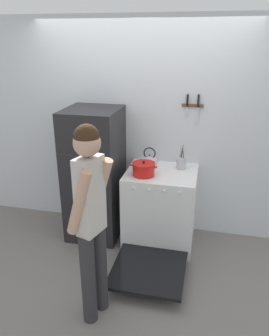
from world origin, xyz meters
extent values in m
plane|color=slate|center=(0.00, 0.00, 0.00)|extent=(14.00, 14.00, 0.00)
cube|color=silver|center=(0.00, 0.03, 1.27)|extent=(10.00, 0.06, 2.55)
cube|color=black|center=(-0.51, -0.33, 0.79)|extent=(0.61, 0.65, 1.57)
cube|color=#2D2D2D|center=(-0.51, -0.66, 1.13)|extent=(0.60, 0.01, 0.01)
cylinder|color=#B2B5BA|center=(-0.32, -0.67, 0.69)|extent=(0.02, 0.02, 0.50)
cube|color=white|center=(0.30, -0.35, 0.45)|extent=(0.79, 0.69, 0.91)
cube|color=black|center=(0.30, -0.35, 0.90)|extent=(0.77, 0.68, 0.02)
cube|color=black|center=(0.30, -0.67, 0.44)|extent=(0.69, 0.05, 0.69)
cylinder|color=black|center=(0.12, -0.49, 0.90)|extent=(0.22, 0.22, 0.01)
cylinder|color=black|center=(0.48, -0.49, 0.90)|extent=(0.22, 0.22, 0.01)
cylinder|color=black|center=(0.12, -0.21, 0.90)|extent=(0.22, 0.22, 0.01)
cylinder|color=black|center=(0.48, -0.21, 0.90)|extent=(0.22, 0.22, 0.01)
cylinder|color=silver|center=(0.06, -0.71, 0.84)|extent=(0.04, 0.02, 0.04)
cylinder|color=silver|center=(0.22, -0.71, 0.84)|extent=(0.04, 0.02, 0.04)
cylinder|color=silver|center=(0.38, -0.71, 0.84)|extent=(0.04, 0.02, 0.04)
cylinder|color=silver|center=(0.54, -0.71, 0.84)|extent=(0.04, 0.02, 0.04)
cube|color=black|center=(0.30, -1.06, 0.12)|extent=(0.73, 0.73, 0.04)
cube|color=#99999E|center=(0.30, -0.43, 0.41)|extent=(0.65, 0.38, 0.01)
cylinder|color=red|center=(0.12, -0.49, 0.97)|extent=(0.24, 0.24, 0.12)
cylinder|color=red|center=(0.12, -0.49, 1.04)|extent=(0.25, 0.25, 0.02)
sphere|color=black|center=(0.12, -0.49, 1.06)|extent=(0.03, 0.03, 0.03)
cylinder|color=red|center=(-0.01, -0.49, 1.01)|extent=(0.03, 0.02, 0.02)
cylinder|color=red|center=(0.25, -0.49, 1.01)|extent=(0.03, 0.02, 0.02)
cylinder|color=silver|center=(0.13, -0.21, 0.95)|extent=(0.18, 0.18, 0.10)
cone|color=silver|center=(0.13, -0.21, 1.02)|extent=(0.18, 0.18, 0.03)
sphere|color=black|center=(0.13, -0.21, 1.04)|extent=(0.02, 0.02, 0.02)
cone|color=silver|center=(0.22, -0.21, 0.96)|extent=(0.10, 0.03, 0.08)
torus|color=black|center=(0.13, -0.21, 1.07)|extent=(0.14, 0.01, 0.14)
cylinder|color=#B7BABF|center=(0.50, -0.20, 0.97)|extent=(0.11, 0.11, 0.13)
cylinder|color=#9E7547|center=(0.49, -0.18, 1.06)|extent=(0.05, 0.01, 0.25)
cylinder|color=#232326|center=(0.50, -0.19, 1.04)|extent=(0.03, 0.02, 0.22)
cylinder|color=#B2B5BA|center=(0.48, -0.20, 1.05)|extent=(0.02, 0.05, 0.23)
cylinder|color=#4C4C51|center=(0.52, -0.20, 1.02)|extent=(0.03, 0.03, 0.18)
cylinder|color=#2D2D30|center=(-0.10, -1.67, 0.43)|extent=(0.12, 0.12, 0.85)
cylinder|color=#2D2D30|center=(-0.05, -1.51, 0.43)|extent=(0.12, 0.12, 0.85)
cube|color=beige|center=(-0.08, -1.59, 1.17)|extent=(0.20, 0.27, 0.64)
cylinder|color=tan|center=(-0.11, -1.71, 1.17)|extent=(0.27, 0.16, 0.57)
cylinder|color=tan|center=(-0.04, -1.46, 1.17)|extent=(0.27, 0.16, 0.57)
sphere|color=tan|center=(-0.08, -1.59, 1.60)|extent=(0.21, 0.21, 0.21)
sphere|color=#382314|center=(-0.08, -1.59, 1.64)|extent=(0.19, 0.19, 0.19)
cube|color=brown|center=(0.58, -0.01, 1.60)|extent=(0.24, 0.02, 0.03)
cube|color=silver|center=(0.52, -0.02, 1.53)|extent=(0.02, 0.00, 0.14)
cube|color=black|center=(0.52, -0.02, 1.66)|extent=(0.02, 0.02, 0.12)
cube|color=silver|center=(0.64, -0.02, 1.49)|extent=(0.02, 0.00, 0.22)
cube|color=black|center=(0.64, -0.02, 1.66)|extent=(0.02, 0.02, 0.12)
camera|label=1|loc=(0.77, -3.71, 2.31)|focal=35.00mm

